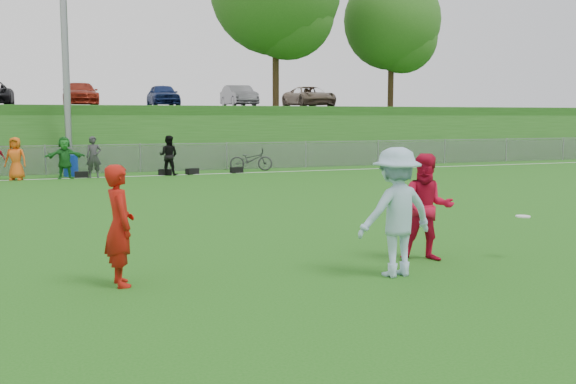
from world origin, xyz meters
name	(u,v)px	position (x,y,z in m)	size (l,w,h in m)	color
ground	(302,274)	(0.00, 0.00, 0.00)	(120.00, 120.00, 0.00)	#1C5D13
sideline_far	(147,176)	(0.00, 18.00, 0.01)	(60.00, 0.10, 0.01)	white
fence	(140,158)	(0.00, 20.00, 0.65)	(58.00, 0.06, 1.30)	gray
light_pole	(64,19)	(-3.00, 20.80, 6.71)	(1.20, 0.40, 12.15)	gray
berm	(117,133)	(0.00, 31.00, 1.50)	(120.00, 18.00, 3.00)	#1F5116
parking_lot	(113,108)	(0.00, 33.00, 3.05)	(120.00, 12.00, 0.10)	black
tree_green_far	(395,26)	(16.16, 25.92, 7.96)	(5.88, 5.88, 8.19)	black
car_row	(94,95)	(-1.17, 32.00, 3.82)	(32.04, 5.18, 1.44)	silver
spectator_row	(71,157)	(-3.01, 18.00, 0.85)	(7.90, 0.95, 1.69)	#B30C29
gear_bags	(171,172)	(1.02, 18.10, 0.13)	(7.13, 0.49, 0.26)	black
player_red_left	(120,225)	(-2.77, 0.31, 0.90)	(0.66, 0.43, 1.81)	#A4140B
player_red_center	(427,207)	(2.40, 0.18, 0.93)	(0.91, 0.71, 1.87)	red
player_blue	(396,212)	(1.36, -0.57, 1.01)	(1.31, 0.75, 2.03)	#9ABDD5
frisbee	(523,216)	(4.07, -0.28, 0.76)	(0.25, 0.25, 0.02)	silver
recycling_bin	(71,166)	(-3.00, 19.00, 0.45)	(0.60, 0.60, 0.89)	#0F33A3
bicycle	(251,160)	(4.89, 19.00, 0.52)	(0.69, 1.96, 1.03)	#29292B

